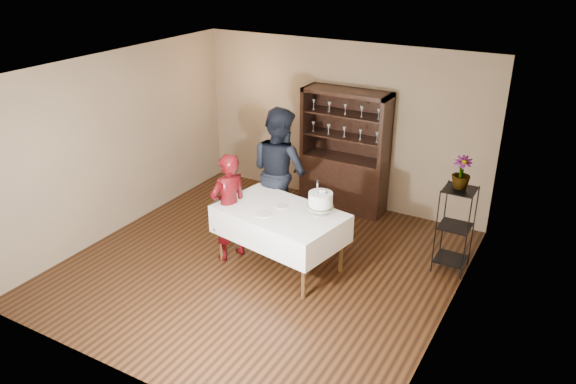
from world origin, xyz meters
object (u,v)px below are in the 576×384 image
Objects in this scene: plant_etagere at (455,226)px; man at (280,171)px; woman at (229,207)px; china_hutch at (344,170)px; cake_table at (280,224)px; cake at (320,201)px; potted_plant at (461,172)px.

man is at bearing -176.55° from plant_etagere.
china_hutch is at bearing -175.79° from woman.
woman reaches higher than cake_table.
cake_table is 0.67m from cake.
potted_plant is (2.06, -1.01, 0.74)m from china_hutch.
plant_etagere is at bearing 135.08° from woman.
man is 2.62m from potted_plant.
cake is (0.51, 0.16, 0.39)m from cake_table.
cake reaches higher than plant_etagere.
man reaches higher than woman.
china_hutch is 4.11× the size of cake.
china_hutch reaches higher than cake_table.
man reaches higher than potted_plant.
woman is (-0.73, -0.14, 0.13)m from cake_table.
woman is 1.30m from cake.
potted_plant reaches higher than cake_table.
china_hutch is 2.33m from plant_etagere.
potted_plant is at bearing -26.09° from china_hutch.
man is 4.02× the size of cake.
woman is (-2.79, -1.21, 0.12)m from plant_etagere.
plant_etagere is 3.04m from woman.
woman is 1.09m from man.
cake is 1.14× the size of potted_plant.
cake_table is 4.31× the size of potted_plant.
woman is (-0.71, -2.26, 0.11)m from china_hutch.
cake_table is 0.75m from woman.
potted_plant is at bearing 135.98° from woman.
woman is at bearing -156.64° from plant_etagere.
china_hutch is 2.12m from cake_table.
cake is (0.53, -1.96, 0.37)m from china_hutch.
potted_plant is (2.04, 1.11, 0.76)m from cake_table.
china_hutch reaches higher than potted_plant.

